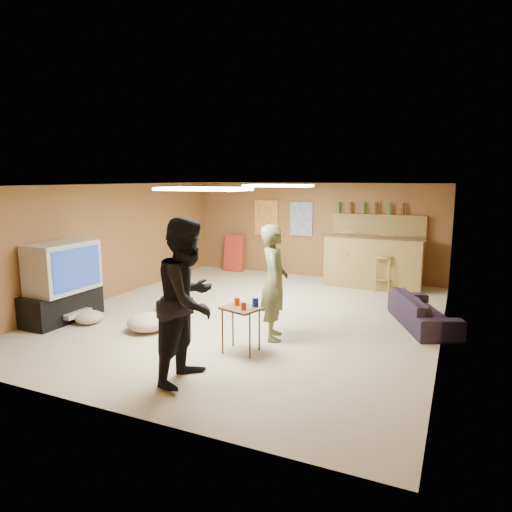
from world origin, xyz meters
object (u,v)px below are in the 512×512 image
at_px(tray_table, 241,330).
at_px(tv_body, 63,267).
at_px(bar_counter, 373,262).
at_px(sofa, 423,311).
at_px(person_olive, 274,282).
at_px(person_black, 188,300).

bearing_deg(tray_table, tv_body, 179.21).
height_order(bar_counter, sofa, bar_counter).
height_order(person_olive, tray_table, person_olive).
xyz_separation_m(person_olive, tray_table, (-0.20, -0.68, -0.53)).
bearing_deg(tv_body, tray_table, -0.79).
relative_size(bar_counter, tray_table, 3.21).
height_order(person_black, sofa, person_black).
height_order(tv_body, person_black, person_black).
height_order(person_olive, person_black, person_black).
bearing_deg(person_black, person_olive, -14.46).
distance_m(tv_body, bar_counter, 6.09).
height_order(sofa, tray_table, tray_table).
xyz_separation_m(person_black, tray_table, (0.18, 0.98, -0.63)).
distance_m(bar_counter, tray_table, 4.60).
bearing_deg(tray_table, person_olive, 73.90).
relative_size(person_olive, person_black, 0.89).
bearing_deg(tv_body, sofa, 21.69).
bearing_deg(person_black, bar_counter, -13.13).
relative_size(person_black, tray_table, 3.03).
bearing_deg(tray_table, bar_counter, 78.29).
bearing_deg(person_olive, sofa, -75.39).
height_order(tv_body, person_olive, person_olive).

